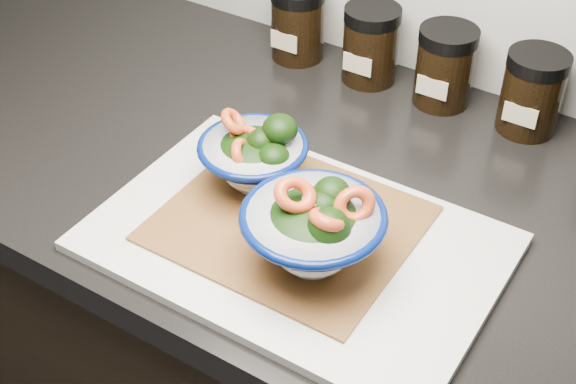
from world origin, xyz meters
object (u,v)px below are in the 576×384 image
Objects in this scene: bowl_right at (315,229)px; spice_jar_c at (445,66)px; spice_jar_b at (371,44)px; spice_jar_d at (532,92)px; cutting_board at (295,242)px; spice_jar_a at (298,23)px; bowl_left at (254,156)px.

spice_jar_c is (-0.02, 0.39, -0.01)m from bowl_right.
spice_jar_b is 1.00× the size of spice_jar_d.
spice_jar_c is at bearing 93.43° from bowl_right.
spice_jar_d is (0.24, 0.00, 0.00)m from spice_jar_b.
cutting_board is 2.89× the size of bowl_right.
bowl_right reaches higher than cutting_board.
spice_jar_a is at bearing 180.00° from spice_jar_c.
bowl_left is 0.85× the size of bowl_right.
spice_jar_b is at bearing 105.29° from cutting_board.
bowl_right is 1.38× the size of spice_jar_c.
spice_jar_c is at bearing 0.00° from spice_jar_a.
bowl_left is 1.17× the size of spice_jar_a.
spice_jar_c reaches higher than cutting_board.
bowl_left is 0.33m from spice_jar_c.
spice_jar_b is at bearing 91.72° from bowl_left.
bowl_right reaches higher than bowl_left.
spice_jar_a is at bearing 180.00° from spice_jar_d.
bowl_left is at bearing -66.92° from spice_jar_a.
cutting_board is 0.07m from bowl_right.
cutting_board is 0.39m from spice_jar_d.
spice_jar_c is (0.12, 0.00, 0.00)m from spice_jar_b.
spice_jar_d reaches higher than cutting_board.
cutting_board is 3.41× the size of bowl_left.
spice_jar_a is at bearing 123.89° from bowl_right.
spice_jar_c is at bearing 180.00° from spice_jar_d.
bowl_right is at bearing -31.30° from bowl_left.
bowl_right is 0.39m from spice_jar_c.
spice_jar_a and spice_jar_d have the same top height.
cutting_board is at bearing -74.71° from spice_jar_b.
spice_jar_b is 1.00× the size of spice_jar_c.
spice_jar_b is 0.24m from spice_jar_d.
bowl_left is 0.39m from spice_jar_d.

